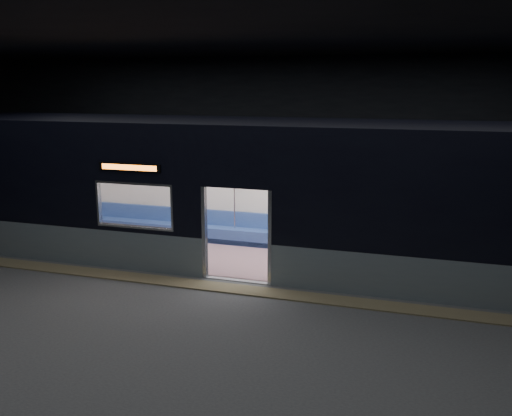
% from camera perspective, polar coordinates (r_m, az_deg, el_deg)
% --- Properties ---
extents(station_floor, '(24.00, 14.00, 0.01)m').
position_cam_1_polar(station_floor, '(10.94, -3.81, -9.54)').
color(station_floor, '#47494C').
rests_on(station_floor, ground).
extents(station_envelope, '(24.00, 14.00, 5.00)m').
position_cam_1_polar(station_envelope, '(10.12, -4.12, 10.02)').
color(station_envelope, black).
rests_on(station_envelope, station_floor).
extents(tactile_strip, '(22.80, 0.50, 0.03)m').
position_cam_1_polar(tactile_strip, '(11.41, -2.82, -8.45)').
color(tactile_strip, '#8C7F59').
rests_on(tactile_strip, station_floor).
extents(metro_car, '(18.00, 3.04, 3.35)m').
position_cam_1_polar(metro_car, '(12.73, 0.11, 2.41)').
color(metro_car, gray).
rests_on(metro_car, station_floor).
extents(passenger, '(0.42, 0.73, 1.44)m').
position_cam_1_polar(passenger, '(13.53, 8.68, -1.53)').
color(passenger, black).
rests_on(passenger, metro_car).
extents(handbag, '(0.28, 0.25, 0.13)m').
position_cam_1_polar(handbag, '(13.33, 8.64, -2.37)').
color(handbag, black).
rests_on(handbag, passenger).
extents(transit_map, '(0.90, 0.03, 0.59)m').
position_cam_1_polar(transit_map, '(13.71, 8.48, 1.31)').
color(transit_map, white).
rests_on(transit_map, metro_car).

